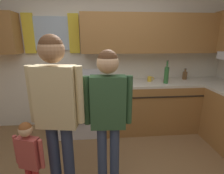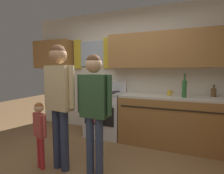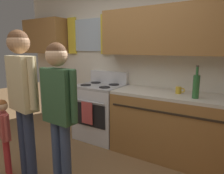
{
  "view_description": "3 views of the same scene",
  "coord_description": "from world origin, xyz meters",
  "views": [
    {
      "loc": [
        -0.08,
        -1.34,
        1.64
      ],
      "look_at": [
        0.11,
        0.81,
        1.03
      ],
      "focal_mm": 27.49,
      "sensor_mm": 36.0,
      "label": 1
    },
    {
      "loc": [
        0.99,
        -1.6,
        1.35
      ],
      "look_at": [
        0.03,
        0.82,
        1.09
      ],
      "focal_mm": 27.0,
      "sensor_mm": 36.0,
      "label": 2
    },
    {
      "loc": [
        1.49,
        -1.11,
        1.49
      ],
      "look_at": [
        0.39,
        0.66,
        1.09
      ],
      "focal_mm": 32.44,
      "sensor_mm": 36.0,
      "label": 3
    }
  ],
  "objects": [
    {
      "name": "adult_holding_child",
      "position": [
        -0.47,
        0.19,
        1.06
      ],
      "size": [
        0.51,
        0.23,
        1.68
      ],
      "color": "#2D3856",
      "rests_on": "ground"
    },
    {
      "name": "small_child",
      "position": [
        -0.74,
        0.1,
        0.58
      ],
      "size": [
        0.3,
        0.15,
        0.92
      ],
      "color": "red",
      "rests_on": "ground"
    },
    {
      "name": "mug_mustard_yellow",
      "position": [
        0.85,
        1.58,
        0.95
      ],
      "size": [
        0.12,
        0.08,
        0.09
      ],
      "color": "gold",
      "rests_on": "kitchen_counter_run"
    },
    {
      "name": "bottle_squat_brown",
      "position": [
        1.56,
        1.69,
        0.98
      ],
      "size": [
        0.08,
        0.08,
        0.21
      ],
      "color": "brown",
      "rests_on": "kitchen_counter_run"
    },
    {
      "name": "back_wall_unit",
      "position": [
        0.08,
        1.82,
        1.46
      ],
      "size": [
        4.6,
        0.42,
        2.6
      ],
      "color": "silver",
      "rests_on": "ground"
    },
    {
      "name": "adult_in_plaid",
      "position": [
        0.02,
        0.25,
        0.97
      ],
      "size": [
        0.48,
        0.21,
        1.54
      ],
      "color": "#38476B",
      "rests_on": "ground"
    },
    {
      "name": "kitchen_counter_run",
      "position": [
        1.47,
        1.13,
        0.45
      ],
      "size": [
        2.31,
        2.09,
        0.9
      ],
      "color": "#9E6B38",
      "rests_on": "ground"
    },
    {
      "name": "stove_oven",
      "position": [
        -0.4,
        1.54,
        0.47
      ],
      "size": [
        0.73,
        0.67,
        1.1
      ],
      "color": "silver",
      "rests_on": "ground"
    },
    {
      "name": "bottle_wine_green",
      "position": [
        1.09,
        1.42,
        1.05
      ],
      "size": [
        0.08,
        0.08,
        0.39
      ],
      "color": "#2D6633",
      "rests_on": "kitchen_counter_run"
    }
  ]
}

